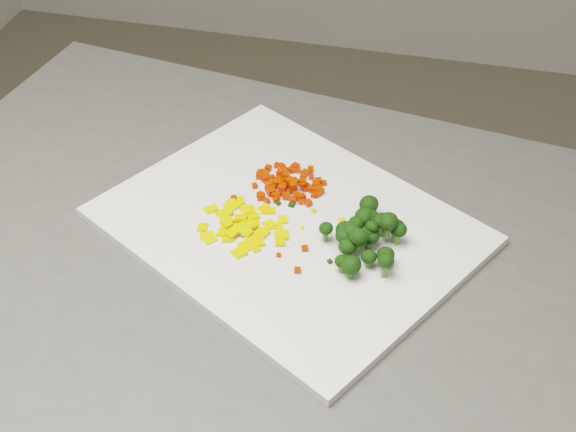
% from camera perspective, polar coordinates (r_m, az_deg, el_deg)
% --- Properties ---
extents(cutting_board, '(0.50, 0.47, 0.01)m').
position_cam_1_polar(cutting_board, '(0.93, -0.00, -0.71)').
color(cutting_board, white).
rests_on(cutting_board, counter_block).
extents(carrot_pile, '(0.09, 0.09, 0.02)m').
position_cam_1_polar(carrot_pile, '(0.97, 0.09, 2.65)').
color(carrot_pile, red).
rests_on(carrot_pile, cutting_board).
extents(pepper_pile, '(0.10, 0.10, 0.01)m').
position_cam_1_polar(pepper_pile, '(0.92, -3.31, -0.58)').
color(pepper_pile, yellow).
rests_on(pepper_pile, cutting_board).
extents(broccoli_pile, '(0.11, 0.11, 0.05)m').
position_cam_1_polar(broccoli_pile, '(0.88, 5.75, -1.04)').
color(broccoli_pile, black).
rests_on(broccoli_pile, cutting_board).
extents(carrot_cube_0, '(0.01, 0.01, 0.01)m').
position_cam_1_polar(carrot_cube_0, '(0.96, 1.02, 1.36)').
color(carrot_cube_0, red).
rests_on(carrot_cube_0, carrot_pile).
extents(carrot_cube_1, '(0.01, 0.01, 0.01)m').
position_cam_1_polar(carrot_cube_1, '(0.96, -1.25, 1.71)').
color(carrot_cube_1, red).
rests_on(carrot_cube_1, carrot_pile).
extents(carrot_cube_2, '(0.01, 0.01, 0.01)m').
position_cam_1_polar(carrot_cube_2, '(0.96, -0.77, 1.49)').
color(carrot_cube_2, red).
rests_on(carrot_cube_2, carrot_pile).
extents(carrot_cube_3, '(0.01, 0.01, 0.01)m').
position_cam_1_polar(carrot_cube_3, '(0.97, 0.08, 1.75)').
color(carrot_cube_3, red).
rests_on(carrot_cube_3, carrot_pile).
extents(carrot_cube_4, '(0.01, 0.01, 0.01)m').
position_cam_1_polar(carrot_cube_4, '(0.96, -0.96, 1.48)').
color(carrot_cube_4, red).
rests_on(carrot_cube_4, carrot_pile).
extents(carrot_cube_5, '(0.01, 0.01, 0.01)m').
position_cam_1_polar(carrot_cube_5, '(0.98, 0.45, 2.46)').
color(carrot_cube_5, red).
rests_on(carrot_cube_5, carrot_pile).
extents(carrot_cube_6, '(0.01, 0.01, 0.01)m').
position_cam_1_polar(carrot_cube_6, '(0.99, -0.24, 2.72)').
color(carrot_cube_6, red).
rests_on(carrot_cube_6, carrot_pile).
extents(carrot_cube_7, '(0.01, 0.01, 0.01)m').
position_cam_1_polar(carrot_cube_7, '(0.99, -0.27, 3.11)').
color(carrot_cube_7, red).
rests_on(carrot_cube_7, carrot_pile).
extents(carrot_cube_8, '(0.01, 0.01, 0.01)m').
position_cam_1_polar(carrot_cube_8, '(0.99, -1.97, 3.09)').
color(carrot_cube_8, red).
rests_on(carrot_cube_8, carrot_pile).
extents(carrot_cube_9, '(0.01, 0.01, 0.01)m').
position_cam_1_polar(carrot_cube_9, '(0.97, -0.87, 2.37)').
color(carrot_cube_9, red).
rests_on(carrot_cube_9, carrot_pile).
extents(carrot_cube_10, '(0.01, 0.01, 0.01)m').
position_cam_1_polar(carrot_cube_10, '(0.96, -1.95, 1.47)').
color(carrot_cube_10, red).
rests_on(carrot_cube_10, carrot_pile).
extents(carrot_cube_11, '(0.01, 0.01, 0.01)m').
position_cam_1_polar(carrot_cube_11, '(0.96, -0.79, 1.59)').
color(carrot_cube_11, red).
rests_on(carrot_cube_11, carrot_pile).
extents(carrot_cube_12, '(0.01, 0.01, 0.01)m').
position_cam_1_polar(carrot_cube_12, '(1.00, 0.52, 3.52)').
color(carrot_cube_12, red).
rests_on(carrot_cube_12, carrot_pile).
extents(carrot_cube_13, '(0.01, 0.01, 0.01)m').
position_cam_1_polar(carrot_cube_13, '(0.97, 1.62, 1.98)').
color(carrot_cube_13, red).
rests_on(carrot_cube_13, carrot_pile).
extents(carrot_cube_14, '(0.01, 0.01, 0.01)m').
position_cam_1_polar(carrot_cube_14, '(0.97, -0.65, 2.36)').
color(carrot_cube_14, red).
rests_on(carrot_cube_14, carrot_pile).
extents(carrot_cube_15, '(0.01, 0.01, 0.01)m').
position_cam_1_polar(carrot_cube_15, '(0.98, -0.61, 2.67)').
color(carrot_cube_15, red).
rests_on(carrot_cube_15, carrot_pile).
extents(carrot_cube_16, '(0.01, 0.01, 0.01)m').
position_cam_1_polar(carrot_cube_16, '(0.97, 0.11, 2.44)').
color(carrot_cube_16, red).
rests_on(carrot_cube_16, carrot_pile).
extents(carrot_cube_17, '(0.01, 0.01, 0.01)m').
position_cam_1_polar(carrot_cube_17, '(0.97, 0.14, 2.56)').
color(carrot_cube_17, red).
rests_on(carrot_cube_17, carrot_pile).
extents(carrot_cube_18, '(0.01, 0.01, 0.01)m').
position_cam_1_polar(carrot_cube_18, '(1.00, 1.37, 3.14)').
color(carrot_cube_18, red).
rests_on(carrot_cube_18, carrot_pile).
extents(carrot_cube_19, '(0.01, 0.01, 0.01)m').
position_cam_1_polar(carrot_cube_19, '(0.97, 1.99, 2.21)').
color(carrot_cube_19, red).
rests_on(carrot_cube_19, carrot_pile).
extents(carrot_cube_20, '(0.01, 0.01, 0.01)m').
position_cam_1_polar(carrot_cube_20, '(0.97, 1.33, 2.17)').
color(carrot_cube_20, red).
rests_on(carrot_cube_20, carrot_pile).
extents(carrot_cube_21, '(0.01, 0.01, 0.01)m').
position_cam_1_polar(carrot_cube_21, '(0.99, -1.67, 3.03)').
color(carrot_cube_21, red).
rests_on(carrot_cube_21, carrot_pile).
extents(carrot_cube_22, '(0.01, 0.01, 0.01)m').
position_cam_1_polar(carrot_cube_22, '(0.97, 1.04, 2.22)').
color(carrot_cube_22, red).
rests_on(carrot_cube_22, carrot_pile).
extents(carrot_cube_23, '(0.01, 0.01, 0.01)m').
position_cam_1_polar(carrot_cube_23, '(0.97, 2.26, 1.79)').
color(carrot_cube_23, red).
rests_on(carrot_cube_23, carrot_pile).
extents(carrot_cube_24, '(0.01, 0.01, 0.01)m').
position_cam_1_polar(carrot_cube_24, '(1.00, -1.42, 3.42)').
color(carrot_cube_24, red).
rests_on(carrot_cube_24, carrot_pile).
extents(carrot_cube_25, '(0.01, 0.01, 0.01)m').
position_cam_1_polar(carrot_cube_25, '(1.01, -0.78, 3.62)').
color(carrot_cube_25, red).
rests_on(carrot_cube_25, carrot_pile).
extents(carrot_cube_26, '(0.01, 0.01, 0.01)m').
position_cam_1_polar(carrot_cube_26, '(0.98, -0.39, 2.43)').
color(carrot_cube_26, red).
rests_on(carrot_cube_26, carrot_pile).
extents(carrot_cube_27, '(0.01, 0.01, 0.01)m').
position_cam_1_polar(carrot_cube_27, '(0.95, 0.33, 1.10)').
color(carrot_cube_27, red).
rests_on(carrot_cube_27, carrot_pile).
extents(carrot_cube_28, '(0.01, 0.01, 0.01)m').
position_cam_1_polar(carrot_cube_28, '(0.96, -1.11, 1.72)').
color(carrot_cube_28, red).
rests_on(carrot_cube_28, carrot_pile).
extents(carrot_cube_29, '(0.01, 0.01, 0.01)m').
position_cam_1_polar(carrot_cube_29, '(0.99, -1.59, 2.70)').
color(carrot_cube_29, red).
rests_on(carrot_cube_29, carrot_pile).
extents(carrot_cube_30, '(0.01, 0.01, 0.01)m').
position_cam_1_polar(carrot_cube_30, '(0.96, -1.89, 1.39)').
color(carrot_cube_30, red).
rests_on(carrot_cube_30, carrot_pile).
extents(carrot_cube_31, '(0.01, 0.01, 0.01)m').
position_cam_1_polar(carrot_cube_31, '(0.96, -0.76, 1.32)').
color(carrot_cube_31, red).
rests_on(carrot_cube_31, carrot_pile).
extents(carrot_cube_32, '(0.01, 0.01, 0.01)m').
position_cam_1_polar(carrot_cube_32, '(0.97, 2.07, 1.83)').
color(carrot_cube_32, red).
rests_on(carrot_cube_32, carrot_pile).
extents(carrot_cube_33, '(0.01, 0.01, 0.01)m').
position_cam_1_polar(carrot_cube_33, '(0.98, -0.62, 3.10)').
color(carrot_cube_33, red).
rests_on(carrot_cube_33, carrot_pile).
extents(carrot_cube_34, '(0.01, 0.01, 0.01)m').
position_cam_1_polar(carrot_cube_34, '(0.98, -1.21, 2.25)').
color(carrot_cube_34, red).
rests_on(carrot_cube_34, carrot_pile).
extents(carrot_cube_35, '(0.01, 0.01, 0.01)m').
position_cam_1_polar(carrot_cube_35, '(0.97, -0.23, 2.58)').
color(carrot_cube_35, red).
rests_on(carrot_cube_35, carrot_pile).
extents(carrot_cube_36, '(0.01, 0.01, 0.01)m').
position_cam_1_polar(carrot_cube_36, '(0.97, 1.26, 1.91)').
color(carrot_cube_36, red).
rests_on(carrot_cube_36, carrot_pile).
extents(carrot_cube_37, '(0.01, 0.01, 0.01)m').
position_cam_1_polar(carrot_cube_37, '(1.00, 0.37, 3.27)').
color(carrot_cube_37, red).
rests_on(carrot_cube_37, carrot_pile).
extents(carrot_cube_38, '(0.01, 0.01, 0.01)m').
position_cam_1_polar(carrot_cube_38, '(1.00, -0.25, 3.27)').
color(carrot_cube_38, red).
rests_on(carrot_cube_38, carrot_pile).
extents(carrot_cube_39, '(0.01, 0.01, 0.01)m').
position_cam_1_polar(carrot_cube_39, '(0.99, -1.73, 2.72)').
color(carrot_cube_39, red).
rests_on(carrot_cube_39, carrot_pile).
extents(carrot_cube_40, '(0.01, 0.01, 0.01)m').
position_cam_1_polar(carrot_cube_40, '(1.00, 1.62, 3.35)').
color(carrot_cube_40, red).
rests_on(carrot_cube_40, carrot_pile).
extents(carrot_cube_41, '(0.01, 0.01, 0.01)m').
position_cam_1_polar(carrot_cube_41, '(1.00, 0.70, 3.28)').
color(carrot_cube_41, red).
rests_on(carrot_cube_41, carrot_pile).
extents(carrot_cube_42, '(0.01, 0.01, 0.01)m').
position_cam_1_polar(carrot_cube_42, '(0.97, -1.04, 2.05)').
color(carrot_cube_42, red).
rests_on(carrot_cube_42, carrot_pile).
extents(carrot_cube_43, '(0.01, 0.01, 0.01)m').
position_cam_1_polar(carrot_cube_43, '(0.99, 1.09, 2.82)').
color(carrot_cube_43, red).
rests_on(carrot_cube_43, carrot_pile).
extents(carrot_cube_44, '(0.01, 0.01, 0.01)m').
position_cam_1_polar(carrot_cube_44, '(0.99, 1.22, 3.07)').
color(carrot_cube_44, red).
rests_on(carrot_cube_44, carrot_pile).
extents(carrot_cube_45, '(0.01, 0.01, 0.01)m').
position_cam_1_polar(carrot_cube_45, '(0.99, -1.61, 2.78)').
color(carrot_cube_45, red).
rests_on(carrot_cube_45, carrot_pile).
extents(carrot_cube_46, '(0.01, 0.01, 0.01)m').
position_cam_1_polar(carrot_cube_46, '(0.97, -0.38, 2.10)').
color(carrot_cube_46, red).
rests_on(carrot_cube_46, carrot_pile).
extents(carrot_cube_47, '(0.01, 0.01, 0.01)m').
position_cam_1_polar(carrot_cube_47, '(0.95, 0.94, 1.00)').
color(carrot_cube_47, red).
rests_on(carrot_cube_47, carrot_pile).
extents(carrot_cube_48, '(0.01, 0.01, 0.01)m').
position_cam_1_polar(carrot_cube_48, '(1.00, 1.60, 3.23)').
color(carrot_cube_48, red).
rests_on(carrot_cube_48, carrot_pile).
extents(carrot_cube_49, '(0.01, 0.01, 0.01)m').
position_cam_1_polar(carrot_cube_49, '(0.97, 1.66, 1.89)').
color(carrot_cube_49, red).
rests_on(carrot_cube_49, carrot_pile).
extents(carrot_cube_50, '(0.01, 0.01, 0.01)m').
position_cam_1_polar(carrot_cube_50, '(1.00, -0.47, 3.52)').
color(carrot_cube_50, red).
rests_on(carrot_cube_50, carrot_pile).
extents(carrot_cube_51, '(0.01, 0.01, 0.01)m').
position_cam_1_polar(carrot_cube_51, '(0.98, -0.25, 2.78)').
color(carrot_cube_51, red).
rests_on(carrot_cube_51, carrot_pile).
extents(carrot_cube_52, '(0.01, 0.01, 0.01)m').
position_cam_1_polar(carrot_cube_52, '(0.96, 0.41, 2.38)').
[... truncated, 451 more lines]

